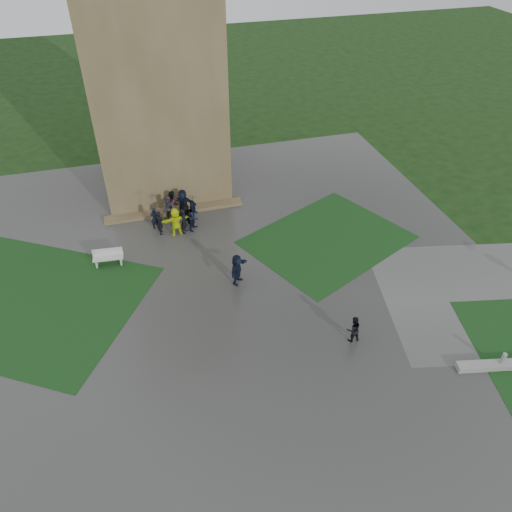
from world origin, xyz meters
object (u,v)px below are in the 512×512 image
object	(u,v)px
tower	(150,52)
pedestrian_near	(353,329)
bench	(108,257)
pedestrian_mid	(237,269)

from	to	relation	value
tower	pedestrian_near	distance (m)	20.81
tower	pedestrian_near	world-z (taller)	tower
bench	pedestrian_mid	world-z (taller)	pedestrian_mid
pedestrian_near	pedestrian_mid	bearing A→B (deg)	-53.89
tower	pedestrian_mid	xyz separation A→B (m)	(2.27, -12.37, -8.07)
tower	bench	size ratio (longest dim) A/B	10.48
tower	pedestrian_near	bearing A→B (deg)	-70.08
tower	bench	xyz separation A→B (m)	(-4.38, -8.84, -8.48)
pedestrian_mid	pedestrian_near	bearing A→B (deg)	-105.15
pedestrian_mid	pedestrian_near	distance (m)	7.01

